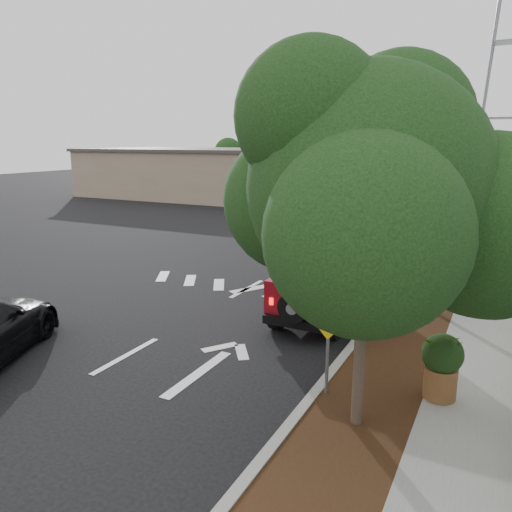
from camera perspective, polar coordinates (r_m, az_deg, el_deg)
The scene contains 17 objects.
ground at distance 12.19m, azimuth -14.64°, elevation -10.98°, with size 120.00×120.00×0.00m, color black.
curb at distance 20.99m, azimuth 18.07°, elevation -0.81°, with size 0.20×70.00×0.15m, color #9E9B93.
planting_strip at distance 20.88m, azimuth 20.77°, elevation -1.14°, with size 1.80×70.00×0.12m, color black.
sidewalk at distance 20.78m, azimuth 25.97°, elevation -1.68°, with size 2.00×70.00×0.12m, color gray.
commercial_building at distance 44.99m, azimuth -4.79°, elevation 9.37°, with size 22.00×12.00×4.00m, color gray.
transmission_tower at distance 56.45m, azimuth 25.42°, elevation 6.88°, with size 7.00×4.00×28.00m, color slate, non-canonical shape.
street_tree_near at distance 9.34m, azimuth 11.36°, elevation -18.72°, with size 3.80×3.80×5.92m, color black, non-canonical shape.
street_tree_mid at distance 15.63m, azimuth 18.41°, elevation -5.81°, with size 3.20×3.20×5.32m, color black, non-canonical shape.
street_tree_far at distance 21.86m, azimuth 21.06°, elevation -0.71°, with size 3.40×3.40×5.62m, color black, non-canonical shape.
light_pole_a at distance 37.32m, azimuth 4.56°, elevation 5.53°, with size 2.00×0.22×9.00m, color slate, non-canonical shape.
light_pole_b at distance 48.85m, azimuth 8.90°, elevation 7.20°, with size 2.00×0.22×9.00m, color slate, non-canonical shape.
red_jeep at distance 14.09m, azimuth 7.85°, elevation -2.78°, with size 1.84×4.10×2.09m.
silver_suv_ahead at distance 20.44m, azimuth 13.41°, elevation 0.78°, with size 2.16×4.69×1.30m, color #B3B6BC.
silver_sedan_oncoming at distance 25.62m, azimuth 6.09°, elevation 3.76°, with size 1.61×4.61×1.52m, color #B1B5B9.
parked_suv at distance 39.72m, azimuth -0.77°, elevation 7.23°, with size 1.95×4.84×1.65m, color #94969B.
speed_hump_sign at distance 9.49m, azimuth 8.24°, elevation -8.07°, with size 1.00×0.11×2.14m.
terracotta_planter at distance 10.10m, azimuth 20.50°, elevation -11.04°, with size 0.76×0.76×1.33m.
Camera 1 is at (7.56, -8.22, 4.89)m, focal length 35.00 mm.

